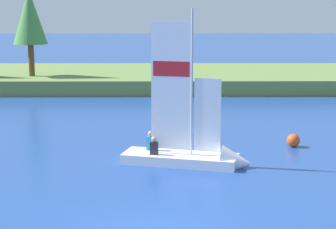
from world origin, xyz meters
TOP-DOWN VIEW (x-y plane):
  - shore_bank at (0.00, 29.42)m, footprint 80.00×11.38m
  - shoreline_tree_centre at (-8.77, 26.64)m, footprint 2.30×2.30m
  - sailboat at (1.65, 7.36)m, footprint 5.03×2.56m
  - channel_buoy at (5.70, 10.20)m, footprint 0.56×0.56m

SIDE VIEW (x-z plane):
  - channel_buoy at x=5.70m, z-range 0.00..0.56m
  - sailboat at x=1.65m, z-range -2.72..3.53m
  - shore_bank at x=0.00m, z-range 0.00..0.99m
  - shoreline_tree_centre at x=-8.77m, z-range 2.03..7.90m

